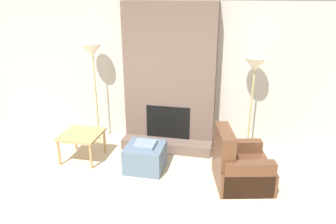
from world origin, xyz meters
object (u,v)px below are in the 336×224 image
side_table (82,137)px  floor_lamp_left (93,55)px  armchair (238,167)px  floor_lamp_right (255,69)px  ottoman (145,157)px

side_table → floor_lamp_left: 1.47m
armchair → floor_lamp_right: (0.16, 0.97, 1.30)m
ottoman → floor_lamp_right: floor_lamp_right is taller
floor_lamp_right → floor_lamp_left: bearing=180.0°
side_table → floor_lamp_right: bearing=14.8°
ottoman → floor_lamp_right: (1.64, 0.84, 1.35)m
floor_lamp_right → armchair: bearing=-99.3°
floor_lamp_right → side_table: bearing=-165.2°
armchair → floor_lamp_left: floor_lamp_left is taller
ottoman → armchair: armchair is taller
ottoman → armchair: 1.49m
ottoman → side_table: 1.18m
floor_lamp_right → ottoman: bearing=-152.8°
ottoman → side_table: size_ratio=0.92×
ottoman → side_table: (-1.15, 0.11, 0.20)m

